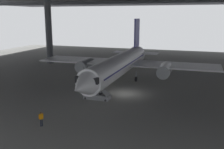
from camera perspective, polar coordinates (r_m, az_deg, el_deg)
ground_plane at (r=39.76m, az=3.20°, el=-4.21°), size 110.00×110.00×0.00m
airplane_main at (r=45.27m, az=1.81°, el=2.25°), size 33.16×34.54×10.93m
boarding_stairs at (r=37.21m, az=-3.34°, el=-4.23°), size 4.09×1.53×4.55m
crew_worker_near_nose at (r=29.11m, az=-15.13°, el=-9.11°), size 0.35×0.50×1.63m
crew_worker_by_stairs at (r=40.17m, az=-2.29°, el=-2.69°), size 0.25×0.55×1.58m
baggage_tug at (r=57.02m, az=-2.81°, el=1.51°), size 1.48×2.31×0.90m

